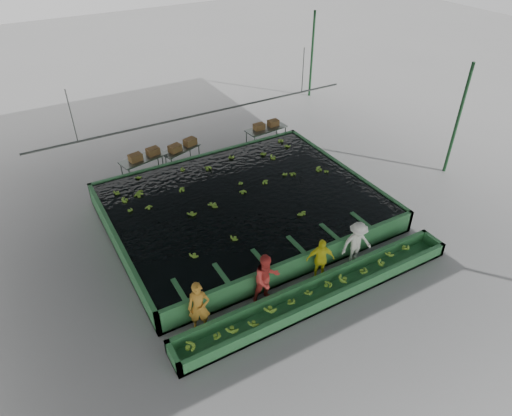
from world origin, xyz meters
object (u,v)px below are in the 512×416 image
box_stack_right (266,127)px  box_stack_left (145,157)px  worker_c (320,259)px  sorting_trough (321,293)px  packing_table_mid (181,157)px  box_stack_mid (183,148)px  flotation_tank (243,207)px  worker_a (199,307)px  packing_table_right (266,137)px  worker_d (357,243)px  worker_b (267,279)px  packing_table_left (144,167)px

box_stack_right → box_stack_left: bearing=179.4°
worker_c → box_stack_right: bearing=93.0°
sorting_trough → box_stack_right: size_ratio=7.45×
packing_table_mid → box_stack_mid: box_stack_mid is taller
flotation_tank → worker_a: (-3.78, -4.30, 0.43)m
sorting_trough → packing_table_right: size_ratio=4.82×
flotation_tank → worker_c: size_ratio=6.27×
worker_d → box_stack_mid: bearing=117.0°
worker_d → box_stack_mid: (-2.46, 9.33, 0.01)m
worker_b → box_stack_mid: (1.10, 9.33, -0.06)m
sorting_trough → worker_b: (-1.52, 0.80, 0.65)m
worker_a → packing_table_left: (1.41, 9.19, -0.41)m
sorting_trough → worker_c: 1.10m
box_stack_mid → box_stack_right: 4.35m
flotation_tank → packing_table_mid: (-0.55, 5.03, -0.03)m
packing_table_mid → worker_a: bearing=-109.0°
box_stack_mid → box_stack_left: bearing=-175.6°
sorting_trough → worker_d: worker_d is taller
sorting_trough → packing_table_mid: 10.15m
packing_table_right → box_stack_left: (-6.17, 0.13, 0.46)m
packing_table_left → worker_b: bearing=-84.7°
worker_b → packing_table_left: bearing=97.1°
flotation_tank → worker_d: size_ratio=5.95×
worker_c → box_stack_right: 9.74m
packing_table_right → box_stack_right: 0.48m
worker_c → box_stack_right: worker_c is taller
worker_b → box_stack_right: 10.62m
worker_b → worker_d: bearing=1.8°
flotation_tank → box_stack_right: size_ratio=7.45×
packing_table_mid → worker_d: bearing=-74.5°
sorting_trough → worker_c: (0.52, 0.80, 0.55)m
worker_c → worker_d: size_ratio=0.95×
worker_c → box_stack_mid: worker_c is taller
packing_table_right → box_stack_left: size_ratio=1.47×
box_stack_mid → box_stack_right: bearing=-2.8°
worker_d → packing_table_mid: (-2.59, 9.33, -0.42)m
packing_table_left → packing_table_right: 6.25m
worker_b → worker_c: worker_b is taller
worker_c → packing_table_mid: 9.40m
worker_d → box_stack_mid: size_ratio=1.17×
worker_b → box_stack_right: size_ratio=1.34×
sorting_trough → box_stack_mid: size_ratio=6.94×
packing_table_mid → packing_table_left: bearing=-175.4°
worker_d → flotation_tank: bearing=127.5°
worker_a → worker_b: size_ratio=0.97×
packing_table_right → box_stack_left: box_stack_left is taller
flotation_tank → box_stack_left: (-2.28, 4.89, 0.48)m
sorting_trough → worker_d: size_ratio=5.95×
box_stack_left → box_stack_right: (6.20, -0.07, 0.01)m
worker_c → flotation_tank: bearing=120.4°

